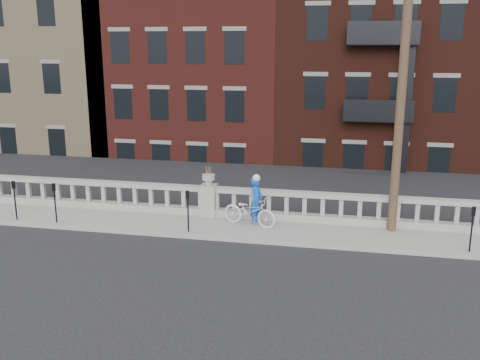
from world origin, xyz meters
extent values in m
plane|color=black|center=(0.00, 0.00, 0.00)|extent=(120.00, 120.00, 0.00)
cube|color=gray|center=(0.00, 3.00, 0.07)|extent=(32.00, 2.20, 0.15)
cube|color=gray|center=(0.00, 3.95, 0.28)|extent=(28.00, 0.34, 0.25)
cube|color=gray|center=(0.00, 3.95, 1.10)|extent=(28.00, 0.34, 0.16)
cube|color=gray|center=(0.00, 3.95, 0.70)|extent=(0.55, 0.55, 1.10)
cylinder|color=gray|center=(0.00, 3.95, 1.35)|extent=(0.24, 0.24, 0.20)
cylinder|color=gray|center=(0.00, 3.95, 1.53)|extent=(0.44, 0.44, 0.18)
cube|color=#605E59|center=(0.00, 4.30, -2.42)|extent=(36.00, 0.50, 5.15)
cube|color=black|center=(0.00, 25.95, -5.25)|extent=(80.00, 44.00, 0.50)
cube|color=#595651|center=(-2.00, 8.45, -3.00)|extent=(16.00, 7.00, 4.00)
cube|color=tan|center=(-17.00, 20.95, 5.00)|extent=(18.00, 16.00, 20.00)
cube|color=#4E1C16|center=(-4.00, 19.95, 2.00)|extent=(10.00, 14.00, 14.00)
cube|color=#35150E|center=(6.00, 19.95, 2.75)|extent=(10.00, 14.00, 15.50)
cylinder|color=#422D1E|center=(6.20, 3.60, 5.15)|extent=(0.28, 0.28, 10.00)
cylinder|color=black|center=(-6.35, 2.15, 0.70)|extent=(0.05, 0.05, 1.10)
cube|color=black|center=(-6.35, 2.15, 1.38)|extent=(0.10, 0.08, 0.26)
cube|color=black|center=(-6.35, 2.10, 1.42)|extent=(0.06, 0.01, 0.08)
cylinder|color=black|center=(-4.85, 2.15, 0.70)|extent=(0.05, 0.05, 1.10)
cube|color=black|center=(-4.85, 2.15, 1.38)|extent=(0.10, 0.08, 0.26)
cube|color=black|center=(-4.85, 2.10, 1.42)|extent=(0.06, 0.01, 0.08)
cylinder|color=black|center=(-0.21, 2.15, 0.70)|extent=(0.05, 0.05, 1.10)
cube|color=black|center=(-0.21, 2.15, 1.38)|extent=(0.10, 0.08, 0.26)
cube|color=black|center=(-0.21, 2.10, 1.42)|extent=(0.06, 0.01, 0.08)
cylinder|color=black|center=(8.30, 2.15, 0.70)|extent=(0.05, 0.05, 1.10)
cube|color=black|center=(8.30, 2.15, 1.38)|extent=(0.10, 0.08, 0.26)
cube|color=black|center=(8.30, 2.10, 1.42)|extent=(0.06, 0.01, 0.08)
imported|color=silver|center=(1.61, 3.15, 0.65)|extent=(2.00, 1.17, 0.99)
imported|color=blue|center=(1.78, 3.42, 0.94)|extent=(0.50, 0.65, 1.58)
camera|label=1|loc=(4.66, -13.43, 6.01)|focal=40.00mm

